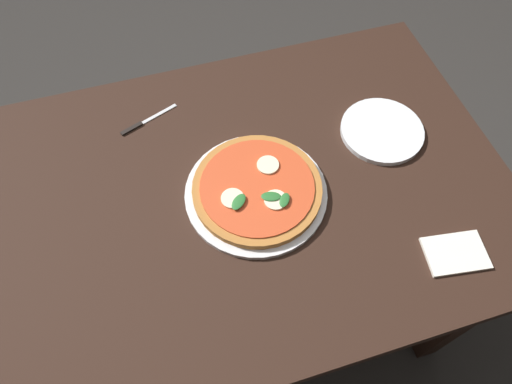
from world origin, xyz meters
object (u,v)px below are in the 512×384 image
object	(u,v)px
plate_white	(382,131)
dining_table	(245,213)
knife	(142,123)
pizza	(257,188)
serving_tray	(256,193)
napkin	(455,253)

from	to	relation	value
plate_white	dining_table	bearing A→B (deg)	9.30
dining_table	knife	bearing A→B (deg)	-53.49
dining_table	pizza	distance (m)	0.15
dining_table	serving_tray	xyz separation A→B (m)	(-0.02, 0.02, 0.12)
serving_tray	knife	world-z (taller)	serving_tray
pizza	knife	bearing A→B (deg)	-52.24
dining_table	napkin	world-z (taller)	napkin
dining_table	knife	distance (m)	0.35
pizza	napkin	size ratio (longest dim) A/B	2.28
plate_white	knife	distance (m)	0.61
knife	serving_tray	bearing A→B (deg)	127.27
serving_tray	pizza	bearing A→B (deg)	-161.82
pizza	napkin	bearing A→B (deg)	143.53
serving_tray	plate_white	xyz separation A→B (m)	(-0.36, -0.08, 0.00)
plate_white	knife	world-z (taller)	plate_white
serving_tray	knife	bearing A→B (deg)	-52.73
serving_tray	knife	size ratio (longest dim) A/B	2.13
dining_table	napkin	distance (m)	0.50
knife	pizza	bearing A→B (deg)	127.76
dining_table	napkin	size ratio (longest dim) A/B	9.59
dining_table	knife	size ratio (longest dim) A/B	8.09
pizza	plate_white	xyz separation A→B (m)	(-0.35, -0.08, -0.02)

